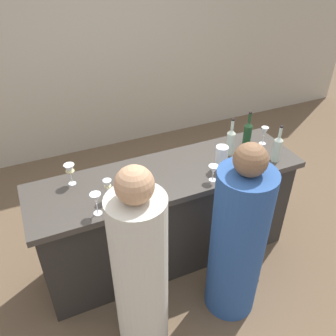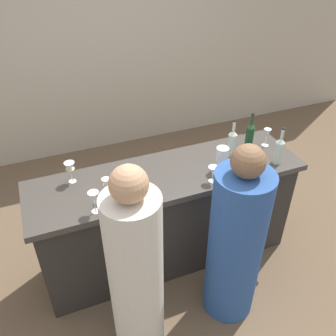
{
  "view_description": "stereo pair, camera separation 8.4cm",
  "coord_description": "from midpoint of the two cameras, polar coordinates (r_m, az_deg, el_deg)",
  "views": [
    {
      "loc": [
        -0.93,
        -2.09,
        2.6
      ],
      "look_at": [
        0.0,
        0.0,
        0.99
      ],
      "focal_mm": 38.38,
      "sensor_mm": 36.0,
      "label": 1
    },
    {
      "loc": [
        -0.85,
        -2.13,
        2.6
      ],
      "look_at": [
        0.0,
        0.0,
        0.99
      ],
      "focal_mm": 38.38,
      "sensor_mm": 36.0,
      "label": 2
    }
  ],
  "objects": [
    {
      "name": "ground_plane",
      "position": [
        3.46,
        0.71,
        -13.61
      ],
      "size": [
        12.0,
        12.0,
        0.0
      ],
      "primitive_type": "plane",
      "color": "brown"
    },
    {
      "name": "back_wall",
      "position": [
        4.56,
        -10.36,
        19.25
      ],
      "size": [
        8.0,
        0.1,
        2.8
      ],
      "primitive_type": "cube",
      "color": "#B2A893",
      "rests_on": "ground"
    },
    {
      "name": "bar_counter",
      "position": [
        3.12,
        0.78,
        -7.81
      ],
      "size": [
        2.21,
        0.63,
        0.94
      ],
      "color": "#2A2723",
      "rests_on": "ground"
    },
    {
      "name": "wine_bottle_leftmost_clear_pale",
      "position": [
        3.03,
        10.93,
        4.05
      ],
      "size": [
        0.07,
        0.07,
        0.33
      ],
      "color": "#B7C6B2",
      "rests_on": "bar_counter"
    },
    {
      "name": "wine_bottle_second_left_olive_green",
      "position": [
        3.17,
        13.6,
        5.12
      ],
      "size": [
        0.07,
        0.07,
        0.33
      ],
      "color": "#193D1E",
      "rests_on": "bar_counter"
    },
    {
      "name": "wine_bottle_center_clear_pale",
      "position": [
        3.03,
        17.99,
        2.75
      ],
      "size": [
        0.07,
        0.07,
        0.32
      ],
      "color": "#B7C6B2",
      "rests_on": "bar_counter"
    },
    {
      "name": "wine_glass_near_left",
      "position": [
        2.44,
        -10.73,
        -4.67
      ],
      "size": [
        0.08,
        0.08,
        0.17
      ],
      "color": "white",
      "rests_on": "bar_counter"
    },
    {
      "name": "wine_glass_near_center",
      "position": [
        2.71,
        8.06,
        -0.49
      ],
      "size": [
        0.08,
        0.08,
        0.13
      ],
      "color": "white",
      "rests_on": "bar_counter"
    },
    {
      "name": "wine_glass_near_right",
      "position": [
        2.55,
        -8.83,
        -2.71
      ],
      "size": [
        0.07,
        0.07,
        0.17
      ],
      "color": "white",
      "rests_on": "bar_counter"
    },
    {
      "name": "wine_glass_far_left",
      "position": [
        3.24,
        16.17,
        5.22
      ],
      "size": [
        0.06,
        0.06,
        0.16
      ],
      "color": "white",
      "rests_on": "bar_counter"
    },
    {
      "name": "wine_glass_far_center",
      "position": [
        2.75,
        -14.44,
        -0.1
      ],
      "size": [
        0.08,
        0.08,
        0.17
      ],
      "color": "white",
      "rests_on": "bar_counter"
    },
    {
      "name": "water_pitcher",
      "position": [
        2.85,
        9.38,
        1.46
      ],
      "size": [
        0.1,
        0.1,
        0.2
      ],
      "color": "silver",
      "rests_on": "bar_counter"
    },
    {
      "name": "person_left_guest",
      "position": [
        2.67,
        11.57,
        -11.7
      ],
      "size": [
        0.48,
        0.48,
        1.5
      ],
      "rotation": [
        0.0,
        0.0,
        1.34
      ],
      "color": "#284C8C",
      "rests_on": "ground"
    },
    {
      "name": "person_center_guest",
      "position": [
        2.39,
        -4.06,
        -16.76
      ],
      "size": [
        0.37,
        0.37,
        1.57
      ],
      "rotation": [
        0.0,
        0.0,
        1.62
      ],
      "color": "beige",
      "rests_on": "ground"
    }
  ]
}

